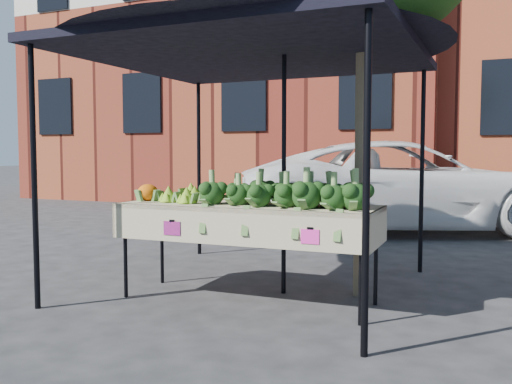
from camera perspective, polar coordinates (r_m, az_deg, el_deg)
name	(u,v)px	position (r m, az deg, el deg)	size (l,w,h in m)	color
ground	(225,301)	(5.26, -3.15, -11.06)	(90.00, 90.00, 0.00)	#242426
table	(247,253)	(5.15, -0.89, -6.26)	(2.41, 0.84, 0.90)	#C3B690
canopy	(254,153)	(5.57, -0.20, 4.03)	(3.16, 3.16, 2.74)	black
broccoli_heap	(285,189)	(4.97, 3.00, 0.31)	(1.57, 0.60, 0.30)	black
romanesco_cluster	(186,190)	(5.42, -7.16, 0.24)	(0.46, 0.60, 0.23)	#87B52C
cauliflower_pair	(148,190)	(5.56, -11.02, 0.17)	(0.23, 0.23, 0.21)	orange
vehicle	(406,68)	(10.18, 15.09, 12.19)	(2.62, 1.58, 5.68)	white
street_tree	(363,78)	(5.41, 10.94, 11.40)	(2.10, 2.10, 4.14)	#1E4C14
building_left	(254,55)	(18.34, -0.22, 13.87)	(12.00, 8.00, 9.00)	maroon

